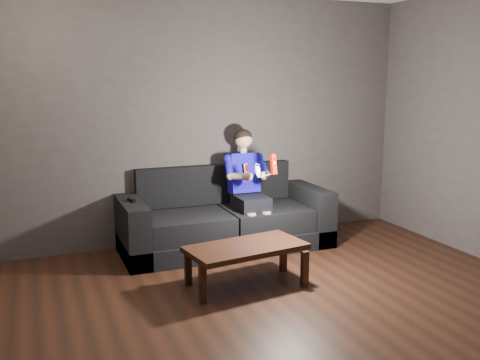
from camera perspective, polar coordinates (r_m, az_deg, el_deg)
name	(u,v)px	position (r m, az deg, el deg)	size (l,w,h in m)	color
floor	(301,336)	(3.99, 6.48, -16.24)	(5.00, 5.00, 0.00)	black
back_wall	(195,121)	(5.89, -4.80, 6.31)	(5.00, 0.04, 2.70)	#3C3534
sofa	(224,221)	(5.81, -1.74, -4.43)	(2.23, 0.96, 0.86)	black
child	(247,179)	(5.75, 0.80, 0.14)	(0.48, 0.59, 1.19)	black
wii_remote_red	(273,164)	(5.33, 3.59, 1.70)	(0.06, 0.08, 0.21)	red
nunchuk_white	(257,170)	(5.27, 1.87, 1.09)	(0.07, 0.10, 0.15)	white
wii_remote_black	(131,200)	(5.40, -11.51, -2.13)	(0.06, 0.14, 0.03)	black
coffee_table	(246,251)	(4.72, 0.65, -7.55)	(1.10, 0.67, 0.38)	black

